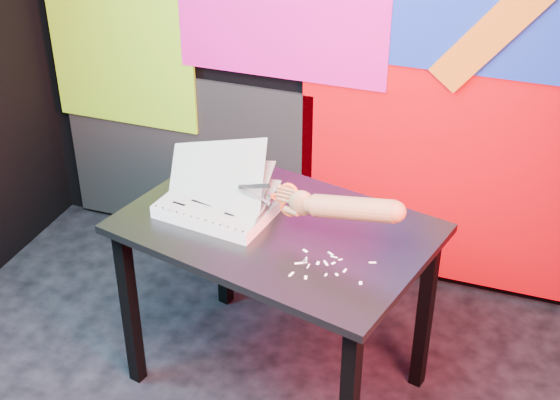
% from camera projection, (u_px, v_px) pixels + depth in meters
% --- Properties ---
extents(room, '(3.01, 3.01, 2.71)m').
position_uv_depth(room, '(181.00, 148.00, 1.98)').
color(room, black).
rests_on(room, ground).
extents(backdrop, '(2.88, 0.05, 2.08)m').
position_uv_depth(backdrop, '(350.00, 84.00, 3.35)').
color(backdrop, red).
rests_on(backdrop, ground).
extents(work_table, '(1.22, 0.95, 0.75)m').
position_uv_depth(work_table, '(277.00, 249.00, 2.83)').
color(work_table, black).
rests_on(work_table, ground).
extents(printout_stack, '(0.45, 0.34, 0.30)m').
position_uv_depth(printout_stack, '(218.00, 205.00, 2.84)').
color(printout_stack, white).
rests_on(printout_stack, work_table).
extents(scissors, '(0.23, 0.03, 0.13)m').
position_uv_depth(scissors, '(285.00, 199.00, 2.66)').
color(scissors, '#ACACAC').
rests_on(scissors, printout_stack).
extents(hand_forearm, '(0.45, 0.11, 0.14)m').
position_uv_depth(hand_forearm, '(345.00, 207.00, 2.57)').
color(hand_forearm, brown).
rests_on(hand_forearm, work_table).
extents(paper_clippings, '(0.26, 0.18, 0.00)m').
position_uv_depth(paper_clippings, '(322.00, 265.00, 2.57)').
color(paper_clippings, white).
rests_on(paper_clippings, work_table).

